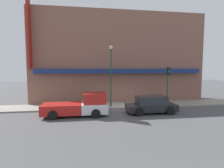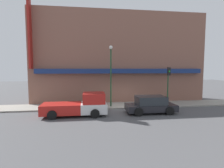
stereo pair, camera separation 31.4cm
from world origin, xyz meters
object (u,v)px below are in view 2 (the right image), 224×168
object	(u,v)px
fire_hydrant	(96,103)
traffic_light	(168,80)
parked_car	(151,105)
pickup_truck	(79,106)
street_lamp	(111,69)

from	to	relation	value
fire_hydrant	traffic_light	bearing A→B (deg)	-3.06
traffic_light	parked_car	bearing A→B (deg)	-140.93
pickup_truck	parked_car	xyz separation A→B (m)	(6.16, -0.00, -0.09)
traffic_light	fire_hydrant	bearing A→B (deg)	176.94
street_lamp	traffic_light	bearing A→B (deg)	-4.03
pickup_truck	street_lamp	size ratio (longest dim) A/B	0.88
fire_hydrant	street_lamp	distance (m)	3.67
pickup_truck	fire_hydrant	xyz separation A→B (m)	(1.52, 2.49, -0.35)
street_lamp	traffic_light	size ratio (longest dim) A/B	1.55
street_lamp	fire_hydrant	bearing A→B (deg)	-179.15
parked_car	fire_hydrant	bearing A→B (deg)	149.60
fire_hydrant	street_lamp	size ratio (longest dim) A/B	0.11
pickup_truck	fire_hydrant	distance (m)	2.94
parked_car	fire_hydrant	xyz separation A→B (m)	(-4.63, 2.49, -0.27)
street_lamp	traffic_light	world-z (taller)	street_lamp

